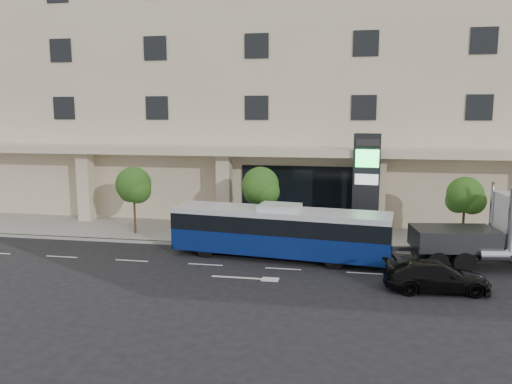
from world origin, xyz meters
TOP-DOWN VIEW (x-y plane):
  - ground at (0.00, 0.00)m, footprint 120.00×120.00m
  - sidewalk at (0.00, 5.00)m, footprint 120.00×6.00m
  - curb at (0.00, 2.00)m, footprint 120.00×0.30m
  - convention_center at (-0.00, 15.42)m, footprint 60.00×17.60m
  - tree_left at (-9.97, 3.59)m, footprint 2.27×2.20m
  - tree_mid at (-1.97, 3.59)m, footprint 2.28×2.20m
  - tree_right at (9.53, 3.59)m, footprint 2.10×2.00m
  - city_bus at (-0.43, 0.33)m, footprint 11.75×3.82m
  - tow_truck at (10.75, 0.66)m, footprint 9.25×3.28m
  - black_sedan at (6.94, -3.40)m, footprint 4.62×2.19m
  - signage_pylon at (4.20, 5.33)m, footprint 1.63×0.77m

SIDE VIEW (x-z plane):
  - ground at x=0.00m, z-range 0.00..0.00m
  - sidewalk at x=0.00m, z-range 0.00..0.15m
  - curb at x=0.00m, z-range 0.00..0.15m
  - black_sedan at x=6.94m, z-range 0.00..1.30m
  - city_bus at x=-0.43m, z-range 0.03..2.95m
  - tow_truck at x=10.75m, z-range -0.37..3.81m
  - tree_right at x=9.53m, z-range 1.01..5.06m
  - tree_left at x=-9.97m, z-range 1.00..5.22m
  - tree_mid at x=-1.97m, z-range 1.07..5.45m
  - signage_pylon at x=4.20m, z-range 0.20..6.51m
  - convention_center at x=0.00m, z-range -0.03..19.97m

